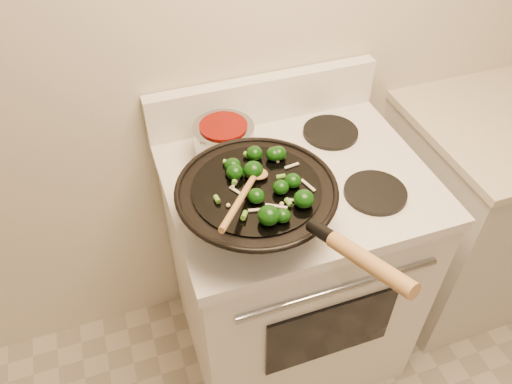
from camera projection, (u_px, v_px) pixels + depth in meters
name	position (u px, v px, depth m)	size (l,w,h in m)	color
stove	(290.00, 266.00, 1.80)	(0.78, 0.67, 1.08)	white
counter_unit	(489.00, 207.00, 2.04)	(0.79, 0.62, 0.91)	silver
wok	(258.00, 204.00, 1.28)	(0.42, 0.67, 0.24)	black
stirfry	(266.00, 181.00, 1.24)	(0.26, 0.28, 0.05)	#0B3408
wooden_spoon	(247.00, 188.00, 1.21)	(0.20, 0.26, 0.08)	#A97A43
saucepan	(224.00, 140.00, 1.50)	(0.18, 0.29, 0.11)	#999CA2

